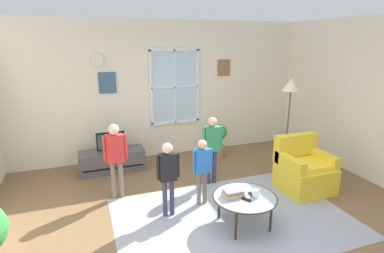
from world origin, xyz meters
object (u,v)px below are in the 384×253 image
(coffee_table, at_px, (245,198))
(cup, at_px, (256,193))
(person_green_shirt, at_px, (212,143))
(remote_near_cup, at_px, (252,195))
(remote_near_books, at_px, (246,199))
(tv_stand, at_px, (112,161))
(television, at_px, (111,141))
(floor_lamp, at_px, (290,94))
(book_stack, at_px, (233,193))
(person_red_shirt, at_px, (115,153))
(armchair, at_px, (304,170))
(potted_plant_by_window, at_px, (219,138))
(person_blue_shirt, at_px, (202,165))
(person_black_shirt, at_px, (168,171))

(coffee_table, distance_m, cup, 0.16)
(coffee_table, xyz_separation_m, person_green_shirt, (0.09, 1.29, 0.34))
(remote_near_cup, bearing_deg, remote_near_books, -150.98)
(cup, relative_size, remote_near_cup, 0.78)
(tv_stand, distance_m, television, 0.39)
(remote_near_cup, xyz_separation_m, floor_lamp, (1.49, 1.32, 1.03))
(television, relative_size, person_green_shirt, 0.44)
(book_stack, xyz_separation_m, remote_near_cup, (0.25, -0.06, -0.03))
(person_red_shirt, bearing_deg, armchair, -14.02)
(coffee_table, distance_m, book_stack, 0.17)
(television, relative_size, armchair, 0.59)
(remote_near_books, xyz_separation_m, person_green_shirt, (0.12, 1.37, 0.31))
(coffee_table, height_order, book_stack, book_stack)
(tv_stand, height_order, armchair, armchair)
(coffee_table, distance_m, floor_lamp, 2.32)
(remote_near_cup, xyz_separation_m, person_red_shirt, (-1.58, 1.33, 0.32))
(cup, height_order, floor_lamp, floor_lamp)
(television, height_order, person_green_shirt, person_green_shirt)
(tv_stand, relative_size, book_stack, 4.57)
(tv_stand, relative_size, remote_near_books, 8.47)
(potted_plant_by_window, bearing_deg, person_red_shirt, -153.65)
(television, xyz_separation_m, remote_near_cup, (1.56, -2.42, -0.16))
(remote_near_cup, height_order, person_blue_shirt, person_blue_shirt)
(armchair, distance_m, remote_near_cup, 1.45)
(cup, bearing_deg, person_blue_shirt, 120.08)
(television, bearing_deg, person_blue_shirt, -56.35)
(person_green_shirt, bearing_deg, television, 144.18)
(person_blue_shirt, xyz_separation_m, person_red_shirt, (-1.16, 0.61, 0.11))
(remote_near_cup, bearing_deg, television, 122.80)
(coffee_table, relative_size, person_blue_shirt, 0.84)
(tv_stand, xyz_separation_m, book_stack, (1.31, -2.36, 0.27))
(person_black_shirt, distance_m, person_blue_shirt, 0.57)
(tv_stand, relative_size, potted_plant_by_window, 1.69)
(tv_stand, bearing_deg, armchair, -32.28)
(tv_stand, distance_m, coffee_table, 2.82)
(remote_near_books, bearing_deg, remote_near_cup, 29.02)
(remote_near_books, xyz_separation_m, remote_near_cup, (0.13, 0.07, 0.00))
(book_stack, bearing_deg, person_black_shirt, 145.01)
(television, height_order, book_stack, television)
(coffee_table, distance_m, remote_near_cup, 0.11)
(cup, bearing_deg, person_green_shirt, 91.46)
(tv_stand, distance_m, person_blue_shirt, 2.10)
(television, relative_size, person_black_shirt, 0.48)
(tv_stand, xyz_separation_m, person_green_shirt, (1.54, -1.12, 0.54))
(person_red_shirt, bearing_deg, person_blue_shirt, -27.92)
(tv_stand, xyz_separation_m, cup, (1.58, -2.47, 0.27))
(cup, relative_size, floor_lamp, 0.06)
(potted_plant_by_window, bearing_deg, floor_lamp, -52.15)
(person_green_shirt, relative_size, potted_plant_by_window, 1.67)
(remote_near_books, relative_size, person_green_shirt, 0.12)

